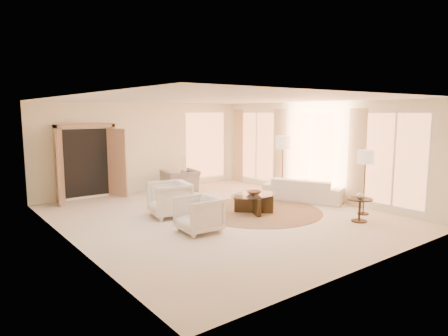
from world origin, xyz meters
TOP-DOWN VIEW (x-y plane):
  - room at (0.00, 0.00)m, footprint 7.04×8.04m
  - windows_right at (3.45, 0.10)m, footprint 0.10×6.40m
  - window_back_corner at (2.30, 3.95)m, footprint 1.70×0.10m
  - curtains_right at (3.40, 1.00)m, footprint 0.06×5.20m
  - french_doors at (-1.90, 3.82)m, footprint 1.95×0.66m
  - area_rug at (1.05, -0.20)m, footprint 4.07×4.07m
  - sofa at (2.90, -0.05)m, footprint 1.68×2.35m
  - armchair_left at (-0.99, 0.75)m, footprint 1.00×1.05m
  - armchair_right at (-1.15, -0.75)m, footprint 0.81×0.85m
  - accent_chair at (0.79, 3.19)m, footprint 1.11×0.79m
  - coffee_table at (0.83, -0.26)m, footprint 1.50×1.50m
  - end_table at (2.25, -2.32)m, footprint 0.57×0.57m
  - side_table at (1.06, 3.40)m, footprint 0.47×0.47m
  - floor_lamp_near at (2.90, 0.79)m, footprint 0.44×0.44m
  - floor_lamp_far at (2.90, -1.99)m, footprint 0.39×0.39m
  - bowl at (0.83, -0.26)m, footprint 0.42×0.42m
  - end_vase at (2.25, -2.32)m, footprint 0.19×0.19m
  - side_vase at (1.06, 3.40)m, footprint 0.24×0.24m

SIDE VIEW (x-z plane):
  - area_rug at x=1.05m, z-range 0.00..0.01m
  - coffee_table at x=0.83m, z-range 0.06..0.54m
  - sofa at x=2.90m, z-range 0.00..0.64m
  - side_table at x=1.06m, z-range 0.06..0.60m
  - end_table at x=2.25m, z-range 0.10..0.64m
  - armchair_right at x=-1.15m, z-range 0.00..0.83m
  - accent_chair at x=0.79m, z-range 0.00..0.91m
  - armchair_left at x=-0.99m, z-range 0.00..0.92m
  - bowl at x=0.83m, z-range 0.48..0.56m
  - end_vase at x=2.25m, z-range 0.54..0.72m
  - side_vase at x=1.06m, z-range 0.54..0.77m
  - french_doors at x=-1.90m, z-range -0.01..2.15m
  - curtains_right at x=3.40m, z-range 0.00..2.60m
  - windows_right at x=3.45m, z-range 0.15..2.55m
  - window_back_corner at x=2.30m, z-range 0.15..2.55m
  - floor_lamp_far at x=2.90m, z-range 0.56..2.15m
  - room at x=0.00m, z-range -0.02..2.81m
  - floor_lamp_near at x=2.90m, z-range 0.63..2.43m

